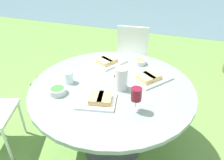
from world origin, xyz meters
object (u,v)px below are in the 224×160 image
at_px(chair_near_left, 131,54).
at_px(handbag, 44,91).
at_px(dining_table, 112,96).
at_px(wine_glass, 136,95).
at_px(water_pitcher, 121,79).

bearing_deg(chair_near_left, handbag, -145.80).
relative_size(dining_table, handbag, 3.97).
distance_m(chair_near_left, wine_glass, 1.59).
relative_size(wine_glass, handbag, 0.55).
height_order(water_pitcher, wine_glass, water_pitcher).
xyz_separation_m(water_pitcher, wine_glass, (0.19, -0.25, 0.04)).
distance_m(chair_near_left, water_pitcher, 1.30).
bearing_deg(wine_glass, handbag, 151.62).
bearing_deg(handbag, wine_glass, -28.38).
relative_size(chair_near_left, water_pitcher, 4.40).
bearing_deg(water_pitcher, chair_near_left, 99.96).
bearing_deg(dining_table, water_pitcher, -10.77).
height_order(chair_near_left, handbag, chair_near_left).
relative_size(water_pitcher, wine_glass, 1.01).
height_order(dining_table, handbag, dining_table).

